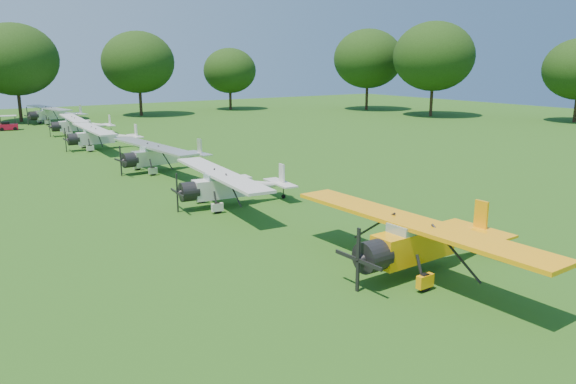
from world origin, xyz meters
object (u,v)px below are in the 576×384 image
aircraft_6 (80,124)px  aircraft_5 (101,135)px  golf_cart (8,125)px  aircraft_7 (54,113)px  aircraft_2 (424,237)px  aircraft_4 (161,154)px  aircraft_3 (231,184)px

aircraft_6 → aircraft_5: bearing=-90.1°
aircraft_5 → golf_cart: size_ratio=4.95×
aircraft_7 → golf_cart: size_ratio=5.33×
aircraft_2 → aircraft_6: 49.74m
aircraft_4 → aircraft_7: (0.48, 38.49, 0.09)m
aircraft_4 → aircraft_5: 13.19m
aircraft_4 → aircraft_3: bearing=-98.1°
golf_cart → aircraft_7: bearing=47.3°
aircraft_7 → aircraft_5: bearing=-101.5°
aircraft_3 → aircraft_6: (0.78, 36.51, -0.01)m
aircraft_4 → aircraft_6: 24.51m
aircraft_3 → aircraft_7: size_ratio=0.93×
aircraft_3 → aircraft_7: 50.50m
aircraft_3 → aircraft_4: (0.57, 12.00, 0.01)m
aircraft_5 → aircraft_4: bearing=-85.3°
aircraft_4 → aircraft_6: (0.21, 24.51, -0.02)m
aircraft_3 → aircraft_4: 12.01m
aircraft_2 → aircraft_6: (-0.59, 49.74, -0.14)m
aircraft_3 → golf_cart: aircraft_3 is taller
aircraft_2 → golf_cart: 59.32m
aircraft_2 → aircraft_3: size_ratio=1.09×
aircraft_2 → aircraft_6: aircraft_2 is taller
aircraft_7 → golf_cart: aircraft_7 is taller
aircraft_3 → aircraft_2: bearing=-78.7°
aircraft_5 → aircraft_6: (0.90, 11.33, -0.02)m
golf_cart → aircraft_2: bearing=-73.9°
aircraft_5 → aircraft_7: (1.17, 25.31, 0.09)m
aircraft_3 → aircraft_5: 25.17m
aircraft_5 → golf_cart: (-5.05, 20.54, -0.68)m
aircraft_4 → golf_cart: bearing=94.3°
aircraft_2 → golf_cart: aircraft_2 is taller
aircraft_3 → aircraft_7: (1.06, 50.49, 0.09)m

